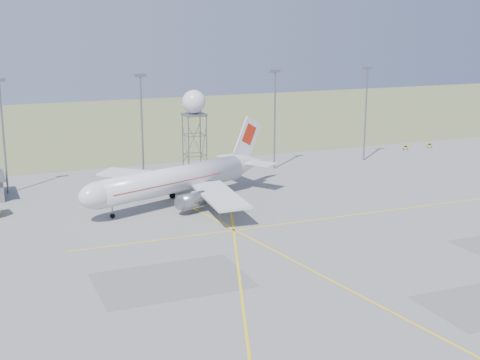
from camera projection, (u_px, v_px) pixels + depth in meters
name	position (u px, v px, depth m)	size (l,w,h in m)	color
ground	(385.00, 301.00, 73.96)	(400.00, 400.00, 0.00)	gray
grass_strip	(113.00, 124.00, 199.50)	(400.00, 120.00, 0.03)	olive
mast_a	(3.00, 127.00, 117.17)	(2.20, 0.50, 20.50)	slate
mast_b	(142.00, 119.00, 126.57)	(2.20, 0.50, 20.50)	slate
mast_c	(275.00, 111.00, 137.09)	(2.20, 0.50, 20.50)	slate
mast_d	(366.00, 106.00, 145.35)	(2.20, 0.50, 20.50)	slate
taxi_sign_near	(406.00, 147.00, 159.20)	(1.60, 0.17, 1.20)	black
taxi_sign_far	(429.00, 144.00, 161.83)	(1.60, 0.17, 1.20)	black
airliner_main	(176.00, 180.00, 112.41)	(37.66, 35.35, 13.25)	silver
radar_tower	(194.00, 127.00, 132.38)	(4.69, 4.69, 16.98)	slate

